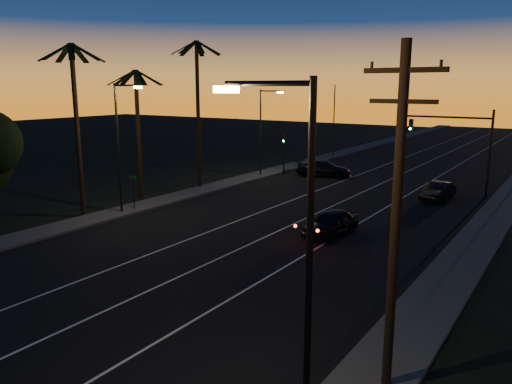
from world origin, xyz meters
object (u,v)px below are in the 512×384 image
Objects in this scene: signal_mast at (460,136)px; right_car at (438,191)px; utility_pole at (396,215)px; lead_car at (331,223)px; cross_car at (324,169)px.

right_car is (-0.63, -3.25, -4.07)m from signal_mast.
signal_mast is at bearing 98.47° from utility_pole.
signal_mast is 1.40× the size of lead_car.
cross_car is (-9.11, 17.85, 0.03)m from lead_car.
lead_car is (-8.07, 13.35, -4.55)m from utility_pole.
utility_pole is at bearing -61.17° from cross_car.
utility_pole is at bearing -79.22° from right_car.
signal_mast is 13.38m from cross_car.
lead_car is at bearing -102.23° from signal_mast.
signal_mast is at bearing 79.07° from right_car.
utility_pole is 2.28× the size of right_car.
signal_mast is 1.24× the size of cross_car.
signal_mast is 5.25m from right_car.
utility_pole is 16.25m from lead_car.
cross_car is at bearing 117.03° from lead_car.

